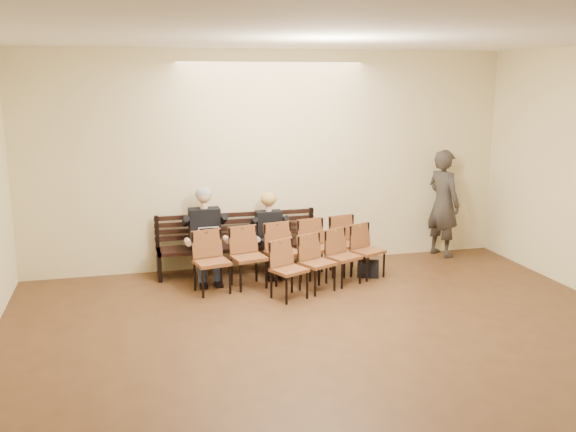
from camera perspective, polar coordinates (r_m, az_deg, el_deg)
The scene contains 11 objects.
ground at distance 6.41m, azimuth 9.32°, elevation -16.50°, with size 10.00×10.00×0.00m, color brown.
room_walls at distance 6.37m, azimuth 7.25°, elevation 7.39°, with size 8.02×10.01×3.51m.
bench at distance 10.31m, azimuth -4.37°, elevation -3.78°, with size 2.60×0.90×0.45m, color black.
seated_man at distance 9.99m, azimuth -7.34°, elevation -1.48°, with size 0.59×0.82×1.42m, color black, non-canonical shape.
seated_woman at distance 10.20m, azimuth -1.59°, elevation -1.85°, with size 0.50×0.69×1.17m, color black, non-canonical shape.
laptop at distance 9.82m, azimuth -6.92°, elevation -2.61°, with size 0.32×0.25×0.23m, color silver.
water_bottle at distance 9.99m, azimuth -0.65°, elevation -2.29°, with size 0.07×0.07×0.22m, color silver.
bag at distance 10.17m, azimuth 7.13°, elevation -4.68°, with size 0.33×0.23×0.24m, color black.
passerby at distance 11.39m, azimuth 13.66°, elevation 1.80°, with size 0.78×0.51×2.14m, color #332D29.
chair_row_front at distance 9.75m, azimuth -0.43°, elevation -3.32°, with size 2.76×0.49×0.90m, color brown.
chair_row_back at distance 9.52m, azimuth 3.81°, elevation -3.95°, with size 2.02×0.45×0.83m, color brown.
Camera 1 is at (-2.36, -5.11, 3.06)m, focal length 40.00 mm.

